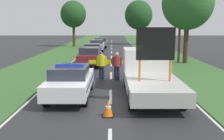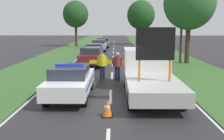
% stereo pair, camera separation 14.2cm
% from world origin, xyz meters
% --- Properties ---
extents(ground_plane, '(160.00, 160.00, 0.00)m').
position_xyz_m(ground_plane, '(0.00, 0.00, 0.00)').
color(ground_plane, '#28282B').
extents(lane_markings, '(7.31, 68.52, 0.01)m').
position_xyz_m(lane_markings, '(0.00, 18.22, 0.00)').
color(lane_markings, silver).
rests_on(lane_markings, ground).
extents(grass_verge_left, '(4.62, 120.00, 0.03)m').
position_xyz_m(grass_verge_left, '(-6.01, 20.00, 0.01)').
color(grass_verge_left, '#38602D').
rests_on(grass_verge_left, ground).
extents(grass_verge_right, '(4.62, 120.00, 0.03)m').
position_xyz_m(grass_verge_right, '(6.01, 20.00, 0.01)').
color(grass_verge_right, '#38602D').
rests_on(grass_verge_right, ground).
extents(police_car, '(1.82, 4.70, 1.58)m').
position_xyz_m(police_car, '(-1.85, 1.15, 0.77)').
color(police_car, white).
rests_on(police_car, ground).
extents(work_truck, '(2.30, 6.13, 3.22)m').
position_xyz_m(work_truck, '(1.85, 1.95, 1.04)').
color(work_truck, white).
rests_on(work_truck, ground).
extents(road_barrier, '(2.90, 0.08, 1.10)m').
position_xyz_m(road_barrier, '(0.01, 6.01, 0.91)').
color(road_barrier, black).
rests_on(road_barrier, ground).
extents(police_officer, '(0.61, 0.39, 1.71)m').
position_xyz_m(police_officer, '(-0.58, 5.20, 1.01)').
color(police_officer, '#191E38').
rests_on(police_officer, ground).
extents(pedestrian_civilian, '(0.61, 0.39, 1.70)m').
position_xyz_m(pedestrian_civilian, '(0.35, 5.02, 1.00)').
color(pedestrian_civilian, '#191E38').
rests_on(pedestrian_civilian, ground).
extents(traffic_cone_near_police, '(0.43, 0.43, 0.59)m').
position_xyz_m(traffic_cone_near_police, '(-2.89, 5.30, 0.29)').
color(traffic_cone_near_police, black).
rests_on(traffic_cone_near_police, ground).
extents(traffic_cone_centre_front, '(0.44, 0.44, 0.62)m').
position_xyz_m(traffic_cone_centre_front, '(-0.08, -1.49, 0.30)').
color(traffic_cone_centre_front, black).
rests_on(traffic_cone_centre_front, ground).
extents(traffic_cone_near_truck, '(0.43, 0.43, 0.59)m').
position_xyz_m(traffic_cone_near_truck, '(-2.93, 6.33, 0.29)').
color(traffic_cone_near_truck, black).
rests_on(traffic_cone_near_truck, ground).
extents(queued_car_wagon_maroon, '(1.73, 4.09, 1.55)m').
position_xyz_m(queued_car_wagon_maroon, '(-1.77, 10.62, 0.81)').
color(queued_car_wagon_maroon, maroon).
rests_on(queued_car_wagon_maroon, ground).
extents(queued_car_hatch_blue, '(1.80, 4.40, 1.37)m').
position_xyz_m(queued_car_hatch_blue, '(-2.05, 17.65, 0.72)').
color(queued_car_hatch_blue, navy).
rests_on(queued_car_hatch_blue, ground).
extents(queued_car_sedan_silver, '(1.80, 4.63, 1.48)m').
position_xyz_m(queued_car_sedan_silver, '(-1.91, 23.55, 0.79)').
color(queued_car_sedan_silver, '#B2B2B7').
rests_on(queued_car_sedan_silver, ground).
extents(queued_car_suv_grey, '(1.86, 4.23, 1.45)m').
position_xyz_m(queued_car_suv_grey, '(-1.67, 29.28, 0.77)').
color(queued_car_suv_grey, slate).
rests_on(queued_car_suv_grey, ground).
extents(roadside_tree_near_left, '(4.37, 4.37, 7.51)m').
position_xyz_m(roadside_tree_near_left, '(6.51, 12.22, 5.19)').
color(roadside_tree_near_left, '#42301E').
rests_on(roadside_tree_near_left, ground).
extents(roadside_tree_near_right, '(3.97, 3.97, 7.16)m').
position_xyz_m(roadside_tree_near_right, '(-5.99, 31.10, 5.05)').
color(roadside_tree_near_right, '#42301E').
rests_on(roadside_tree_near_right, ground).
extents(roadside_tree_mid_left, '(4.74, 4.74, 7.60)m').
position_xyz_m(roadside_tree_mid_left, '(4.63, 35.21, 5.09)').
color(roadside_tree_mid_left, '#42301E').
rests_on(roadside_tree_mid_left, ground).
extents(utility_pole, '(1.20, 0.20, 6.80)m').
position_xyz_m(utility_pole, '(5.96, 12.40, 3.52)').
color(utility_pole, '#473828').
rests_on(utility_pole, ground).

